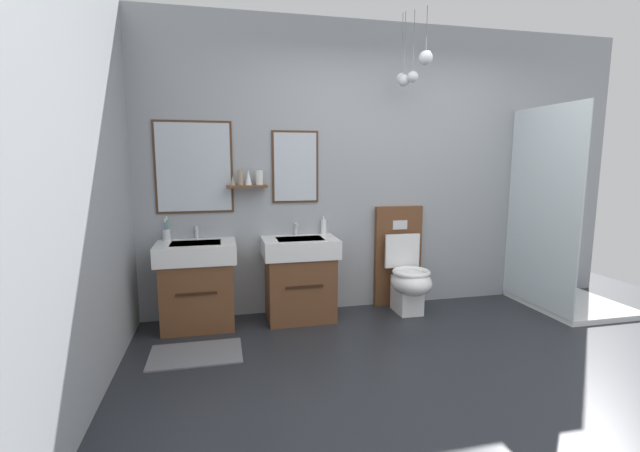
{
  "coord_description": "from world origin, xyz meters",
  "views": [
    {
      "loc": [
        -1.61,
        -2.29,
        1.45
      ],
      "look_at": [
        -0.77,
        1.39,
        0.88
      ],
      "focal_mm": 24.37,
      "sensor_mm": 36.0,
      "label": 1
    }
  ],
  "objects_px": {
    "toilet": "(404,272)",
    "soap_dispenser": "(323,226)",
    "toothbrush_cup": "(167,234)",
    "vanity_sink_left": "(198,283)",
    "shower_tray": "(559,265)",
    "vanity_sink_right": "(300,277)"
  },
  "relations": [
    {
      "from": "soap_dispenser",
      "to": "shower_tray",
      "type": "relative_size",
      "value": 0.09
    },
    {
      "from": "soap_dispenser",
      "to": "shower_tray",
      "type": "bearing_deg",
      "value": -11.54
    },
    {
      "from": "vanity_sink_right",
      "to": "shower_tray",
      "type": "height_order",
      "value": "shower_tray"
    },
    {
      "from": "soap_dispenser",
      "to": "shower_tray",
      "type": "xyz_separation_m",
      "value": [
        2.27,
        -0.46,
        -0.4
      ]
    },
    {
      "from": "toothbrush_cup",
      "to": "soap_dispenser",
      "type": "xyz_separation_m",
      "value": [
        1.42,
        0.01,
        0.02
      ]
    },
    {
      "from": "vanity_sink_left",
      "to": "vanity_sink_right",
      "type": "xyz_separation_m",
      "value": [
        0.9,
        0.0,
        0.0
      ]
    },
    {
      "from": "vanity_sink_left",
      "to": "toilet",
      "type": "height_order",
      "value": "toilet"
    },
    {
      "from": "toilet",
      "to": "soap_dispenser",
      "type": "relative_size",
      "value": 5.72
    },
    {
      "from": "vanity_sink_right",
      "to": "toothbrush_cup",
      "type": "bearing_deg",
      "value": 171.97
    },
    {
      "from": "toothbrush_cup",
      "to": "soap_dispenser",
      "type": "height_order",
      "value": "toothbrush_cup"
    },
    {
      "from": "vanity_sink_right",
      "to": "toilet",
      "type": "xyz_separation_m",
      "value": [
        1.03,
        0.0,
        -0.02
      ]
    },
    {
      "from": "vanity_sink_right",
      "to": "toothbrush_cup",
      "type": "relative_size",
      "value": 3.6
    },
    {
      "from": "shower_tray",
      "to": "toothbrush_cup",
      "type": "bearing_deg",
      "value": 173.0
    },
    {
      "from": "toilet",
      "to": "soap_dispenser",
      "type": "distance_m",
      "value": 0.91
    },
    {
      "from": "vanity_sink_left",
      "to": "shower_tray",
      "type": "distance_m",
      "value": 3.45
    },
    {
      "from": "vanity_sink_left",
      "to": "toothbrush_cup",
      "type": "relative_size",
      "value": 3.6
    },
    {
      "from": "soap_dispenser",
      "to": "toilet",
      "type": "bearing_deg",
      "value": -12.56
    },
    {
      "from": "toilet",
      "to": "toothbrush_cup",
      "type": "relative_size",
      "value": 4.77
    },
    {
      "from": "shower_tray",
      "to": "vanity_sink_left",
      "type": "bearing_deg",
      "value": 175.18
    },
    {
      "from": "soap_dispenser",
      "to": "toothbrush_cup",
      "type": "bearing_deg",
      "value": -179.59
    },
    {
      "from": "vanity_sink_right",
      "to": "soap_dispenser",
      "type": "bearing_deg",
      "value": 33.27
    },
    {
      "from": "toilet",
      "to": "shower_tray",
      "type": "bearing_deg",
      "value": -11.02
    }
  ]
}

